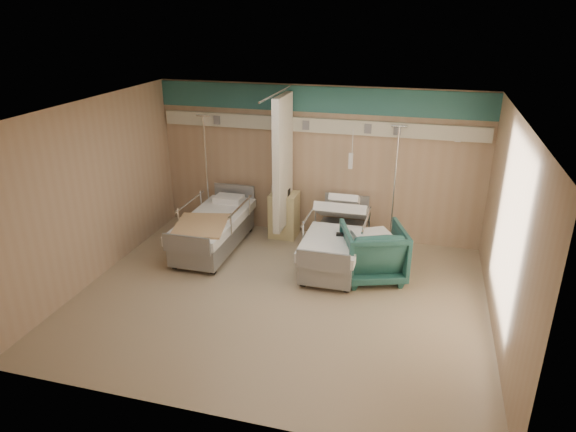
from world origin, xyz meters
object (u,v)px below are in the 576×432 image
(bed_right, at_px, (336,247))
(iv_stand_left, at_px, (209,205))
(visitor_armchair, at_px, (373,252))
(bedside_cabinet, at_px, (284,215))
(iv_stand_right, at_px, (391,222))
(bed_left, at_px, (214,233))

(bed_right, distance_m, iv_stand_left, 2.83)
(visitor_armchair, bearing_deg, bedside_cabinet, -53.27)
(bedside_cabinet, relative_size, iv_stand_left, 0.38)
(iv_stand_right, bearing_deg, bed_left, -162.10)
(bedside_cabinet, distance_m, iv_stand_right, 1.99)
(iv_stand_right, bearing_deg, bed_right, -130.40)
(bed_right, height_order, bedside_cabinet, bedside_cabinet)
(bed_right, xyz_separation_m, iv_stand_right, (0.83, 0.98, 0.14))
(visitor_armchair, distance_m, iv_stand_left, 3.54)
(bed_right, height_order, bed_left, same)
(bedside_cabinet, bearing_deg, bed_left, -139.40)
(bed_left, height_order, visitor_armchair, visitor_armchair)
(bed_left, bearing_deg, bed_right, 0.00)
(visitor_armchair, xyz_separation_m, iv_stand_left, (-3.33, 1.20, 0.02))
(bed_left, height_order, iv_stand_right, iv_stand_right)
(visitor_armchair, xyz_separation_m, iv_stand_right, (0.18, 1.28, 0.01))
(bed_right, height_order, visitor_armchair, visitor_armchair)
(bed_right, distance_m, bedside_cabinet, 1.46)
(visitor_armchair, height_order, iv_stand_right, iv_stand_right)
(bed_right, relative_size, visitor_armchair, 2.23)
(bedside_cabinet, xyz_separation_m, visitor_armchair, (1.80, -1.20, 0.02))
(iv_stand_right, distance_m, iv_stand_left, 3.52)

